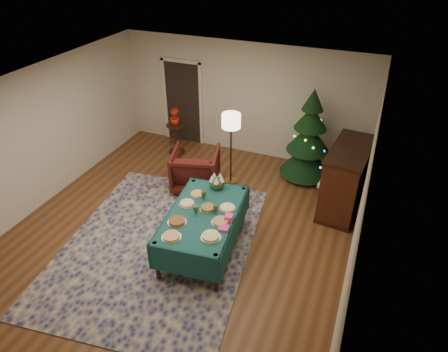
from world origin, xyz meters
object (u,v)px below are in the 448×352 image
at_px(floor_lamp, 231,125).
at_px(christmas_tree, 309,139).
at_px(armchair, 196,167).
at_px(buffet_table, 203,220).
at_px(potted_plant, 175,120).
at_px(side_table, 176,139).
at_px(gift_box, 229,218).
at_px(piano, 345,179).

bearing_deg(floor_lamp, christmas_tree, 29.88).
bearing_deg(armchair, buffet_table, 103.70).
height_order(buffet_table, christmas_tree, christmas_tree).
bearing_deg(potted_plant, side_table, 0.00).
xyz_separation_m(gift_box, potted_plant, (-2.54, 2.93, 0.06)).
bearing_deg(potted_plant, piano, -10.55).
xyz_separation_m(buffet_table, potted_plant, (-2.08, 2.91, 0.26)).
distance_m(armchair, potted_plant, 1.69).
bearing_deg(christmas_tree, floor_lamp, -150.12).
xyz_separation_m(gift_box, armchair, (-1.43, 1.72, -0.33)).
relative_size(armchair, piano, 0.60).
bearing_deg(side_table, buffet_table, -54.52).
distance_m(buffet_table, armchair, 1.96).
bearing_deg(buffet_table, armchair, 119.54).
relative_size(buffet_table, gift_box, 17.03).
bearing_deg(piano, floor_lamp, 179.06).
relative_size(gift_box, piano, 0.08).
height_order(floor_lamp, christmas_tree, christmas_tree).
bearing_deg(christmas_tree, gift_box, -102.03).
bearing_deg(armchair, christmas_tree, -163.33).
relative_size(side_table, piano, 0.47).
relative_size(floor_lamp, side_table, 2.11).
relative_size(christmas_tree, piano, 1.28).
relative_size(gift_box, armchair, 0.13).
bearing_deg(floor_lamp, piano, -0.94).
distance_m(potted_plant, piano, 4.21).
distance_m(gift_box, armchair, 2.26).
xyz_separation_m(gift_box, floor_lamp, (-0.82, 2.20, 0.55)).
bearing_deg(side_table, floor_lamp, -22.93).
height_order(armchair, piano, piano).
xyz_separation_m(armchair, side_table, (-1.11, 1.21, -0.12)).
bearing_deg(floor_lamp, gift_box, -69.60).
bearing_deg(armchair, potted_plant, -63.30).
height_order(floor_lamp, potted_plant, floor_lamp).
xyz_separation_m(floor_lamp, side_table, (-1.72, 0.73, -1.00)).
bearing_deg(piano, gift_box, -126.24).
xyz_separation_m(gift_box, christmas_tree, (0.65, 3.05, 0.10)).
bearing_deg(christmas_tree, potted_plant, -177.95).
height_order(side_table, potted_plant, potted_plant).
distance_m(buffet_table, christmas_tree, 3.24).
height_order(buffet_table, side_table, buffet_table).
xyz_separation_m(armchair, christmas_tree, (2.08, 1.33, 0.44)).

